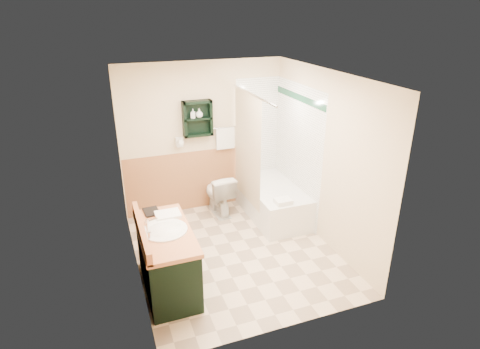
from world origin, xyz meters
name	(u,v)px	position (x,y,z in m)	size (l,w,h in m)	color
floor	(235,252)	(0.00, 0.00, 0.00)	(3.00, 3.00, 0.00)	beige
back_wall	(203,138)	(0.00, 1.52, 1.20)	(2.60, 0.04, 2.40)	beige
left_wall	(128,187)	(-1.32, 0.00, 1.20)	(0.04, 3.00, 2.40)	beige
right_wall	(325,159)	(1.32, 0.00, 1.20)	(0.04, 3.00, 2.40)	beige
ceiling	(234,74)	(0.00, 0.00, 2.42)	(2.60, 3.00, 0.04)	white
wainscot_left	(137,238)	(-1.29, 0.00, 0.50)	(2.98, 2.98, 1.00)	tan
wainscot_back	(205,179)	(0.00, 1.49, 0.50)	(2.58, 2.58, 1.00)	tan
mirror_frame	(135,181)	(-1.27, -0.55, 1.50)	(1.30, 1.30, 1.00)	olive
mirror_glass	(136,181)	(-1.27, -0.55, 1.50)	(1.20, 1.20, 0.90)	white
tile_right	(297,152)	(1.28, 0.75, 1.05)	(1.50, 1.50, 2.10)	white
tile_back	(263,140)	(1.03, 1.48, 1.05)	(0.95, 0.95, 2.10)	white
tile_accent	(299,98)	(1.27, 0.75, 1.90)	(1.50, 1.50, 0.10)	#124028
wall_shelf	(198,119)	(-0.10, 1.41, 1.55)	(0.45, 0.15, 0.55)	black
hair_dryer	(179,142)	(-0.40, 1.43, 1.20)	(0.10, 0.24, 0.18)	silver
towel_bar	(225,128)	(0.35, 1.45, 1.35)	(0.40, 0.06, 0.40)	white
curtain_rod	(252,94)	(0.53, 0.75, 2.00)	(0.03, 0.03, 1.60)	silver
shower_curtain	(247,148)	(0.53, 0.92, 1.15)	(1.05, 1.05, 1.70)	#C0B091
vanity	(167,259)	(-0.99, -0.41, 0.39)	(0.59, 1.23, 0.78)	black
bathtub	(272,200)	(0.93, 0.81, 0.26)	(0.77, 1.50, 0.51)	white
toilet	(219,194)	(0.14, 1.18, 0.34)	(0.38, 0.69, 0.67)	white
counter_towel	(168,215)	(-0.90, -0.08, 0.80)	(0.30, 0.23, 0.04)	white
vanity_book	(143,205)	(-1.16, 0.07, 0.90)	(0.18, 0.02, 0.24)	black
tub_towel	(283,201)	(0.80, 0.20, 0.55)	(0.23, 0.19, 0.07)	white
soap_bottle_a	(193,116)	(-0.17, 1.40, 1.60)	(0.06, 0.14, 0.06)	white
soap_bottle_b	(199,114)	(-0.07, 1.40, 1.62)	(0.11, 0.14, 0.11)	white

